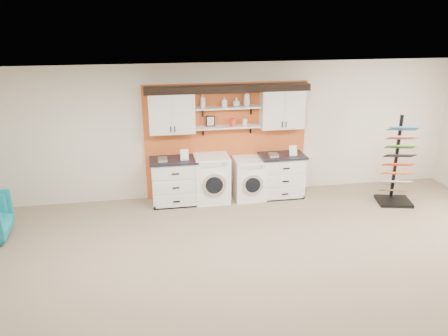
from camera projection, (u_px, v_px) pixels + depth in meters
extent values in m
plane|color=#836B58|center=(279.00, 306.00, 5.88)|extent=(10.00, 10.00, 0.00)
plane|color=white|center=(290.00, 100.00, 4.93)|extent=(10.00, 10.00, 0.00)
plane|color=beige|center=(226.00, 131.00, 9.11)|extent=(10.00, 0.00, 10.00)
cube|color=#C45321|center=(226.00, 140.00, 9.15)|extent=(3.40, 0.07, 2.40)
cube|color=silver|center=(172.00, 112.00, 8.58)|extent=(0.90, 0.34, 0.84)
cube|color=silver|center=(161.00, 115.00, 8.38)|extent=(0.42, 0.01, 0.78)
cube|color=silver|center=(183.00, 114.00, 8.45)|extent=(0.42, 0.01, 0.78)
cube|color=silver|center=(282.00, 108.00, 8.95)|extent=(0.90, 0.34, 0.84)
cube|color=silver|center=(274.00, 110.00, 8.75)|extent=(0.42, 0.01, 0.78)
cube|color=silver|center=(295.00, 109.00, 8.82)|extent=(0.42, 0.01, 0.78)
cube|color=silver|center=(228.00, 127.00, 8.88)|extent=(1.32, 0.28, 0.03)
cube|color=silver|center=(228.00, 108.00, 8.75)|extent=(1.32, 0.28, 0.03)
cube|color=black|center=(228.00, 87.00, 8.63)|extent=(3.30, 0.40, 0.10)
cube|color=black|center=(230.00, 92.00, 8.47)|extent=(3.30, 0.04, 0.04)
cube|color=black|center=(210.00, 121.00, 8.83)|extent=(0.18, 0.02, 0.22)
cube|color=beige|center=(211.00, 121.00, 8.82)|extent=(0.14, 0.01, 0.18)
cylinder|color=red|center=(233.00, 122.00, 8.86)|extent=(0.11, 0.11, 0.16)
cylinder|color=silver|center=(245.00, 122.00, 8.91)|extent=(0.10, 0.10, 0.14)
cube|color=silver|center=(175.00, 182.00, 8.92)|extent=(0.92, 0.60, 0.92)
cube|color=black|center=(177.00, 206.00, 8.81)|extent=(0.92, 0.06, 0.07)
cube|color=black|center=(174.00, 160.00, 8.76)|extent=(0.98, 0.66, 0.04)
cube|color=silver|center=(175.00, 174.00, 8.54)|extent=(0.84, 0.02, 0.26)
cube|color=silver|center=(176.00, 188.00, 8.64)|extent=(0.84, 0.02, 0.26)
cube|color=silver|center=(176.00, 201.00, 8.74)|extent=(0.84, 0.02, 0.26)
cube|color=silver|center=(281.00, 176.00, 9.30)|extent=(0.88, 0.60, 0.88)
cube|color=black|center=(284.00, 198.00, 9.18)|extent=(0.88, 0.06, 0.07)
cube|color=black|center=(282.00, 155.00, 9.14)|extent=(0.94, 0.66, 0.04)
cube|color=silver|center=(286.00, 168.00, 8.92)|extent=(0.81, 0.02, 0.25)
cube|color=silver|center=(285.00, 181.00, 9.01)|extent=(0.81, 0.02, 0.25)
cube|color=silver|center=(285.00, 194.00, 9.11)|extent=(0.81, 0.02, 0.25)
cube|color=white|center=(212.00, 178.00, 9.03)|extent=(0.70, 0.66, 0.98)
cube|color=silver|center=(214.00, 164.00, 8.58)|extent=(0.60, 0.02, 0.10)
cylinder|color=silver|center=(214.00, 185.00, 8.73)|extent=(0.50, 0.05, 0.50)
cylinder|color=black|center=(214.00, 185.00, 8.70)|extent=(0.35, 0.03, 0.35)
cube|color=white|center=(249.00, 178.00, 9.18)|extent=(0.63, 0.66, 0.87)
cube|color=silver|center=(253.00, 167.00, 8.74)|extent=(0.53, 0.02, 0.09)
cylinder|color=silver|center=(253.00, 185.00, 8.88)|extent=(0.44, 0.05, 0.44)
cylinder|color=black|center=(253.00, 185.00, 8.85)|extent=(0.31, 0.03, 0.31)
cube|color=black|center=(393.00, 201.00, 9.05)|extent=(0.77, 0.69, 0.07)
cube|color=black|center=(396.00, 157.00, 8.93)|extent=(0.07, 0.07, 1.76)
cube|color=brown|center=(395.00, 190.00, 8.99)|extent=(0.61, 0.43, 0.16)
cube|color=white|center=(396.00, 182.00, 8.93)|extent=(0.61, 0.43, 0.16)
cube|color=orange|center=(397.00, 173.00, 8.86)|extent=(0.61, 0.43, 0.16)
cube|color=red|center=(398.00, 164.00, 8.80)|extent=(0.61, 0.43, 0.16)
cube|color=black|center=(400.00, 156.00, 8.74)|extent=(0.61, 0.43, 0.16)
cube|color=#4B8F27|center=(401.00, 147.00, 8.67)|extent=(0.61, 0.43, 0.16)
cube|color=#F56D75|center=(402.00, 138.00, 8.61)|extent=(0.61, 0.43, 0.16)
cube|color=teal|center=(404.00, 129.00, 8.55)|extent=(0.61, 0.43, 0.16)
imported|color=silver|center=(203.00, 101.00, 8.61)|extent=(0.14, 0.14, 0.27)
imported|color=silver|center=(224.00, 102.00, 8.69)|extent=(0.11, 0.11, 0.21)
imported|color=silver|center=(236.00, 102.00, 8.74)|extent=(0.18, 0.18, 0.19)
imported|color=silver|center=(247.00, 98.00, 8.75)|extent=(0.13, 0.13, 0.34)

